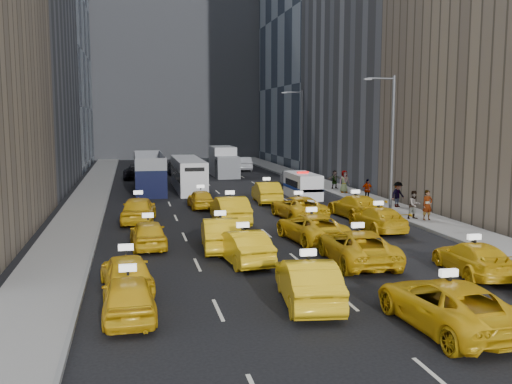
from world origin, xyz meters
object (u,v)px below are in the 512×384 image
double_decker (149,173)px  taxi_0 (129,296)px  taxi_1 (308,281)px  nypd_van (303,186)px  taxi_2 (447,304)px  city_bus (188,174)px  box_truck (224,162)px  pedestrian_0 (427,205)px

double_decker → taxi_0: bearing=-96.5°
taxi_1 → nypd_van: bearing=-99.5°
taxi_1 → taxi_2: bearing=145.5°
double_decker → city_bus: (3.37, -0.22, -0.19)m
taxi_0 → double_decker: bearing=-94.6°
taxi_2 → city_bus: 35.41m
taxi_2 → box_truck: size_ratio=0.76×
city_bus → double_decker: bearing=172.5°
box_truck → taxi_1: bearing=-93.2°
taxi_1 → nypd_van: nypd_van is taller
pedestrian_0 → double_decker: bearing=124.9°
taxi_0 → taxi_1: size_ratio=0.86×
taxi_1 → pedestrian_0: size_ratio=2.62×
city_bus → pedestrian_0: (12.65, -18.95, -0.30)m
nypd_van → box_truck: box_truck is taller
taxi_2 → box_truck: (0.66, 46.29, 0.82)m
double_decker → box_truck: bearing=49.1°
taxi_2 → double_decker: size_ratio=0.49×
taxi_2 → taxi_1: bearing=-44.7°
taxi_1 → city_bus: 32.10m
double_decker → pedestrian_0: 24.98m
nypd_van → pedestrian_0: (4.22, -12.04, 0.12)m
taxi_2 → box_truck: box_truck is taller
taxi_0 → double_decker: 32.41m
double_decker → pedestrian_0: double_decker is taller
double_decker → nypd_van: bearing=-34.6°
box_truck → taxi_0: bearing=-100.9°
taxi_2 → city_bus: size_ratio=0.50×
nypd_van → pedestrian_0: nypd_van is taller
taxi_1 → nypd_van: (7.52, 25.16, 0.15)m
double_decker → taxi_1: bearing=-85.9°
taxi_1 → taxi_2: 4.59m
taxi_1 → taxi_2: size_ratio=0.89×
taxi_0 → box_truck: size_ratio=0.58×
taxi_2 → pedestrian_0: 18.19m
nypd_van → double_decker: bearing=155.8°
taxi_0 → box_truck: bearing=-104.7°
taxi_0 → nypd_van: nypd_van is taller
double_decker → city_bus: 3.38m
taxi_1 → box_truck: size_ratio=0.68×
city_bus → pedestrian_0: city_bus is taller
nypd_van → city_bus: size_ratio=0.47×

